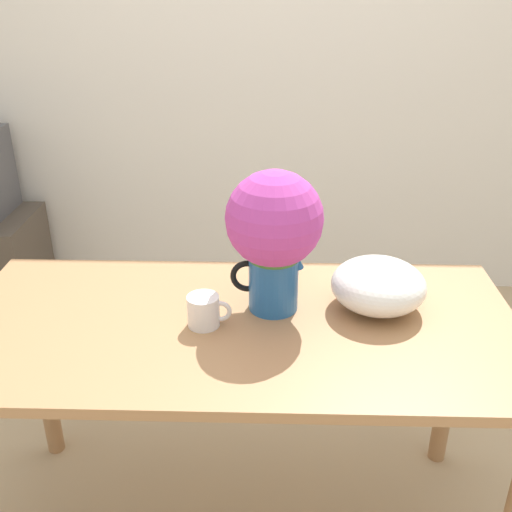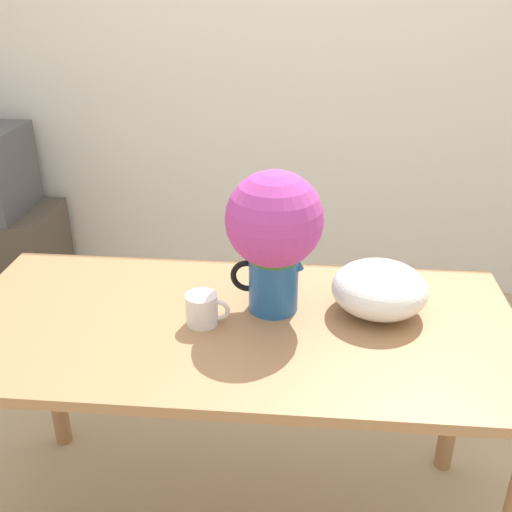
{
  "view_description": "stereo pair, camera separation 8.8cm",
  "coord_description": "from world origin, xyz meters",
  "views": [
    {
      "loc": [
        0.04,
        -1.41,
        1.64
      ],
      "look_at": [
        -0.01,
        0.05,
        0.93
      ],
      "focal_mm": 42.0,
      "sensor_mm": 36.0,
      "label": 1
    },
    {
      "loc": [
        0.12,
        -1.41,
        1.64
      ],
      "look_at": [
        -0.01,
        0.05,
        0.93
      ],
      "focal_mm": 42.0,
      "sensor_mm": 36.0,
      "label": 2
    }
  ],
  "objects": [
    {
      "name": "wall_back",
      "position": [
        0.0,
        1.63,
        1.3
      ],
      "size": [
        8.0,
        0.05,
        2.6
      ],
      "color": "silver",
      "rests_on": "ground_plane"
    },
    {
      "name": "flower_vase",
      "position": [
        0.04,
        0.05,
        1.0
      ],
      "size": [
        0.26,
        0.26,
        0.4
      ],
      "color": "#235B9E",
      "rests_on": "table"
    },
    {
      "name": "table",
      "position": [
        -0.05,
        -0.03,
        0.66
      ],
      "size": [
        1.54,
        0.73,
        0.77
      ],
      "color": "#A3754C",
      "rests_on": "ground_plane"
    },
    {
      "name": "coffee_mug",
      "position": [
        -0.14,
        -0.04,
        0.81
      ],
      "size": [
        0.12,
        0.09,
        0.09
      ],
      "color": "white",
      "rests_on": "table"
    },
    {
      "name": "white_bowl",
      "position": [
        0.33,
        0.06,
        0.84
      ],
      "size": [
        0.26,
        0.26,
        0.14
      ],
      "color": "white",
      "rests_on": "table"
    }
  ]
}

